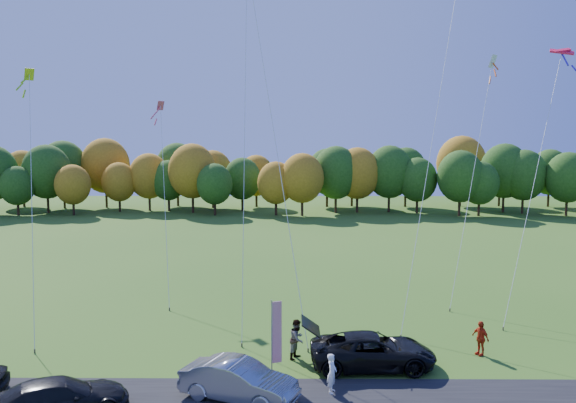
{
  "coord_description": "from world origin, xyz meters",
  "views": [
    {
      "loc": [
        0.23,
        -24.4,
        10.31
      ],
      "look_at": [
        0.0,
        6.0,
        7.0
      ],
      "focal_mm": 35.0,
      "sensor_mm": 36.0,
      "label": 1
    }
  ],
  "objects_px": {
    "person_east": "(480,338)",
    "black_suv": "(373,351)",
    "silver_sedan": "(239,381)",
    "feather_flag": "(275,332)"
  },
  "relations": [
    {
      "from": "silver_sedan",
      "to": "feather_flag",
      "type": "height_order",
      "value": "feather_flag"
    },
    {
      "from": "silver_sedan",
      "to": "person_east",
      "type": "xyz_separation_m",
      "value": [
        11.21,
        4.8,
        0.05
      ]
    },
    {
      "from": "black_suv",
      "to": "silver_sedan",
      "type": "xyz_separation_m",
      "value": [
        -5.8,
        -3.23,
        -0.0
      ]
    },
    {
      "from": "black_suv",
      "to": "silver_sedan",
      "type": "relative_size",
      "value": 1.19
    },
    {
      "from": "person_east",
      "to": "feather_flag",
      "type": "distance_m",
      "value": 10.33
    },
    {
      "from": "person_east",
      "to": "black_suv",
      "type": "bearing_deg",
      "value": -103.25
    },
    {
      "from": "silver_sedan",
      "to": "person_east",
      "type": "distance_m",
      "value": 12.19
    },
    {
      "from": "silver_sedan",
      "to": "person_east",
      "type": "height_order",
      "value": "person_east"
    },
    {
      "from": "silver_sedan",
      "to": "feather_flag",
      "type": "xyz_separation_m",
      "value": [
        1.42,
        1.78,
        1.4
      ]
    },
    {
      "from": "person_east",
      "to": "silver_sedan",
      "type": "bearing_deg",
      "value": -96.29
    }
  ]
}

